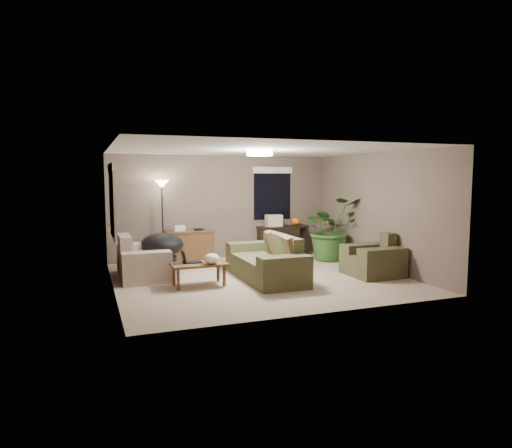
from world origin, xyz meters
name	(u,v)px	position (x,y,z in m)	size (l,w,h in m)	color
room_shell	(260,215)	(0.00, 0.00, 1.25)	(5.50, 5.50, 5.50)	tan
main_sofa	(267,264)	(0.12, -0.11, 0.29)	(0.95, 2.20, 0.85)	#4A4C2E
throw_pillows	(280,245)	(0.38, -0.11, 0.65)	(0.36, 1.39, 0.47)	#8C7251
loveseat	(141,262)	(-2.17, 0.89, 0.30)	(0.90, 1.60, 0.85)	beige
armchair	(373,261)	(2.23, -0.59, 0.30)	(0.95, 1.00, 0.85)	brown
coffee_table	(199,267)	(-1.27, -0.22, 0.36)	(1.00, 0.55, 0.42)	brown
laptop	(188,260)	(-1.44, -0.12, 0.48)	(0.36, 0.24, 0.24)	black
plastic_bag	(212,259)	(-1.07, -0.37, 0.52)	(0.28, 0.25, 0.19)	white
desk	(190,246)	(-0.94, 2.08, 0.38)	(1.10, 0.50, 0.75)	brown
desk_papers	(183,229)	(-1.09, 2.07, 0.80)	(0.69, 0.29, 0.12)	silver
console_table	(283,238)	(1.47, 2.19, 0.44)	(1.30, 0.40, 0.75)	black
pumpkin	(296,222)	(1.82, 2.19, 0.85)	(0.24, 0.24, 0.20)	orange
cardboard_box	(274,221)	(1.22, 2.19, 0.89)	(0.39, 0.29, 0.29)	beige
papasan_chair	(162,249)	(-1.68, 1.41, 0.47)	(0.93, 0.93, 0.80)	black
floor_lamp	(162,194)	(-1.53, 2.20, 1.60)	(0.32, 0.32, 1.91)	black
ceiling_fixture	(260,153)	(0.00, 0.00, 2.44)	(0.50, 0.50, 0.10)	white
houseplant	(331,235)	(2.29, 1.23, 0.59)	(1.36, 1.51, 1.18)	#2D5923
cat_scratching_post	(360,260)	(2.27, -0.04, 0.21)	(0.32, 0.32, 0.50)	tan
window_left	(111,188)	(-2.73, 0.30, 1.78)	(0.05, 1.56, 1.33)	black
window_back	(273,184)	(1.30, 2.48, 1.79)	(1.06, 0.05, 1.33)	black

